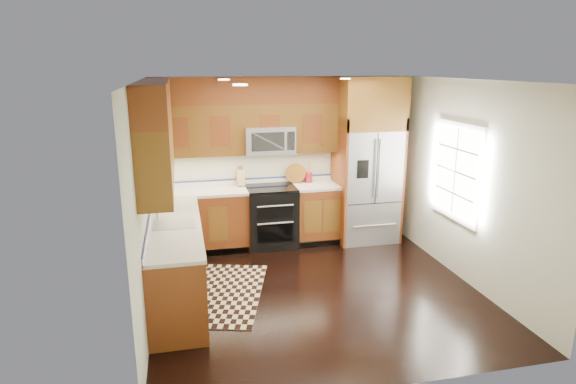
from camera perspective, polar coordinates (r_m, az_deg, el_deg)
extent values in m
plane|color=black|center=(6.26, 3.27, -11.45)|extent=(4.00, 4.00, 0.00)
cube|color=beige|center=(7.69, -0.68, 3.85)|extent=(4.00, 0.02, 2.60)
cube|color=beige|center=(5.60, -16.62, -1.02)|extent=(0.02, 4.00, 2.60)
cube|color=beige|center=(6.63, 20.30, 1.10)|extent=(0.02, 4.00, 2.60)
cube|color=white|center=(6.76, 19.33, 2.31)|extent=(0.04, 1.10, 1.30)
cube|color=white|center=(6.76, 19.26, 2.31)|extent=(0.02, 0.95, 1.15)
cube|color=brown|center=(7.46, -10.12, -3.50)|extent=(1.37, 0.60, 0.90)
cube|color=brown|center=(7.74, 3.36, -2.61)|extent=(0.72, 0.60, 0.90)
cube|color=brown|center=(6.05, -13.05, -8.12)|extent=(0.60, 2.40, 0.90)
cube|color=silver|center=(7.39, -4.55, 0.32)|extent=(2.85, 0.62, 0.04)
cube|color=silver|center=(5.89, -13.31, -3.90)|extent=(0.62, 2.40, 0.04)
cube|color=brown|center=(7.35, -4.85, 7.42)|extent=(2.85, 0.33, 0.75)
cube|color=brown|center=(5.67, -15.22, 4.72)|extent=(0.33, 2.40, 0.75)
cube|color=brown|center=(7.30, -4.95, 11.90)|extent=(2.85, 0.33, 0.40)
cube|color=brown|center=(5.60, -15.63, 10.52)|extent=(0.33, 2.40, 0.40)
cube|color=black|center=(7.54, -2.00, -2.99)|extent=(0.76, 0.64, 0.92)
cube|color=black|center=(7.41, -2.03, 0.51)|extent=(0.76, 0.60, 0.02)
cube|color=black|center=(7.20, -1.54, -2.53)|extent=(0.55, 0.01, 0.18)
cube|color=black|center=(7.30, -1.52, -4.92)|extent=(0.55, 0.01, 0.28)
cylinder|color=#B2B2B7|center=(7.14, -1.51, -1.67)|extent=(0.55, 0.02, 0.02)
cylinder|color=#B2B2B7|center=(7.22, -1.49, -3.72)|extent=(0.55, 0.02, 0.02)
cube|color=#B2B2B7|center=(7.39, -2.27, 6.21)|extent=(0.76, 0.40, 0.42)
cube|color=black|center=(7.19, -2.38, 5.96)|extent=(0.50, 0.01, 0.28)
cube|color=#B2B2B7|center=(7.81, 9.27, 0.81)|extent=(0.90, 0.74, 1.80)
cube|color=black|center=(7.40, 10.45, 2.75)|extent=(0.01, 0.01, 1.08)
cube|color=black|center=(7.31, 8.87, 2.68)|extent=(0.18, 0.01, 0.28)
cube|color=brown|center=(7.63, 6.02, 1.36)|extent=(0.04, 0.74, 2.00)
cube|color=brown|center=(7.97, 12.44, 1.68)|extent=(0.04, 0.74, 2.00)
cube|color=brown|center=(7.60, 9.68, 10.35)|extent=(0.98, 0.74, 0.80)
cube|color=#B2B2B7|center=(5.88, -13.33, -3.62)|extent=(0.50, 0.42, 0.02)
cylinder|color=#B2B2B7|center=(6.06, -15.29, -1.91)|extent=(0.02, 0.02, 0.28)
torus|color=#B2B2B7|center=(5.94, -15.41, -0.83)|extent=(0.18, 0.02, 0.18)
cube|color=black|center=(6.21, -8.09, -11.74)|extent=(1.45, 1.92, 0.01)
cube|color=tan|center=(7.53, -5.66, 1.69)|extent=(0.12, 0.16, 0.25)
cylinder|color=#A3142C|center=(7.72, 2.45, 1.73)|extent=(0.13, 0.13, 0.16)
cylinder|color=brown|center=(7.69, 0.91, 1.17)|extent=(0.41, 0.41, 0.02)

